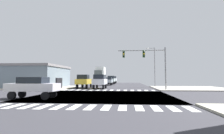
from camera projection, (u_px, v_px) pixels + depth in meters
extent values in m
cube|color=#333339|center=(103.00, 95.00, 17.95)|extent=(14.00, 90.00, 0.05)
cube|color=#333339|center=(103.00, 95.00, 17.95)|extent=(90.00, 12.00, 0.05)
cube|color=#A09B91|center=(190.00, 88.00, 28.74)|extent=(12.00, 12.00, 0.14)
cube|color=#A3A08F|center=(41.00, 87.00, 31.04)|extent=(12.00, 12.00, 0.14)
cube|color=white|center=(0.00, 106.00, 11.21)|extent=(0.50, 2.00, 0.01)
cube|color=white|center=(14.00, 106.00, 11.12)|extent=(0.50, 2.00, 0.01)
cube|color=white|center=(29.00, 106.00, 11.03)|extent=(0.50, 2.00, 0.01)
cube|color=white|center=(44.00, 106.00, 10.94)|extent=(0.50, 2.00, 0.01)
cube|color=white|center=(59.00, 107.00, 10.85)|extent=(0.50, 2.00, 0.01)
cube|color=white|center=(75.00, 107.00, 10.76)|extent=(0.50, 2.00, 0.01)
cube|color=white|center=(90.00, 107.00, 10.68)|extent=(0.50, 2.00, 0.01)
cube|color=white|center=(106.00, 107.00, 10.59)|extent=(0.50, 2.00, 0.01)
cube|color=white|center=(123.00, 108.00, 10.50)|extent=(0.50, 2.00, 0.01)
cube|color=white|center=(139.00, 108.00, 10.41)|extent=(0.50, 2.00, 0.01)
cube|color=white|center=(156.00, 108.00, 10.32)|extent=(0.50, 2.00, 0.01)
cube|color=white|center=(173.00, 108.00, 10.23)|extent=(0.50, 2.00, 0.01)
cube|color=white|center=(190.00, 109.00, 10.15)|extent=(0.50, 2.00, 0.01)
cube|color=white|center=(65.00, 90.00, 25.81)|extent=(0.50, 2.00, 0.01)
cube|color=white|center=(72.00, 90.00, 25.72)|extent=(0.50, 2.00, 0.01)
cube|color=white|center=(78.00, 90.00, 25.63)|extent=(0.50, 2.00, 0.01)
cube|color=white|center=(85.00, 90.00, 25.54)|extent=(0.50, 2.00, 0.01)
cube|color=white|center=(91.00, 90.00, 25.46)|extent=(0.50, 2.00, 0.01)
cube|color=white|center=(98.00, 90.00, 25.37)|extent=(0.50, 2.00, 0.01)
cube|color=white|center=(105.00, 90.00, 25.28)|extent=(0.50, 2.00, 0.01)
cube|color=white|center=(112.00, 90.00, 25.19)|extent=(0.50, 2.00, 0.01)
cube|color=white|center=(118.00, 90.00, 25.10)|extent=(0.50, 2.00, 0.01)
cube|color=white|center=(125.00, 90.00, 25.01)|extent=(0.50, 2.00, 0.01)
cube|color=white|center=(132.00, 90.00, 24.93)|extent=(0.50, 2.00, 0.01)
cube|color=white|center=(139.00, 90.00, 24.84)|extent=(0.50, 2.00, 0.01)
cube|color=white|center=(146.00, 90.00, 24.75)|extent=(0.50, 2.00, 0.01)
cube|color=white|center=(153.00, 90.00, 24.66)|extent=(0.50, 2.00, 0.01)
cylinder|color=gray|center=(166.00, 69.00, 25.11)|extent=(0.20, 0.20, 6.29)
cylinder|color=gray|center=(141.00, 50.00, 25.59)|extent=(6.93, 0.14, 0.14)
cube|color=#1E5123|center=(144.00, 54.00, 25.52)|extent=(0.32, 0.40, 1.00)
sphere|color=black|center=(144.00, 52.00, 25.30)|extent=(0.22, 0.22, 0.22)
sphere|color=orange|center=(144.00, 54.00, 25.28)|extent=(0.22, 0.22, 0.22)
sphere|color=black|center=(144.00, 56.00, 25.26)|extent=(0.22, 0.22, 0.22)
cube|color=#1E5123|center=(124.00, 54.00, 25.78)|extent=(0.32, 0.40, 1.00)
sphere|color=black|center=(124.00, 52.00, 25.56)|extent=(0.22, 0.22, 0.22)
sphere|color=orange|center=(124.00, 54.00, 25.54)|extent=(0.22, 0.22, 0.22)
sphere|color=black|center=(124.00, 56.00, 25.52)|extent=(0.22, 0.22, 0.22)
cylinder|color=gray|center=(155.00, 67.00, 33.64)|extent=(0.16, 0.16, 7.74)
cylinder|color=gray|center=(151.00, 48.00, 33.94)|extent=(1.40, 0.10, 0.10)
ellipsoid|color=silver|center=(147.00, 49.00, 34.00)|extent=(0.60, 0.32, 0.20)
cube|color=gray|center=(23.00, 77.00, 32.71)|extent=(14.74, 10.73, 3.73)
cube|color=gray|center=(23.00, 67.00, 32.83)|extent=(15.04, 11.03, 0.40)
cube|color=black|center=(59.00, 83.00, 27.52)|extent=(0.24, 2.20, 1.80)
cylinder|color=black|center=(87.00, 86.00, 28.54)|extent=(0.26, 0.74, 0.74)
cylinder|color=black|center=(77.00, 86.00, 28.68)|extent=(0.26, 0.74, 0.74)
cylinder|color=black|center=(91.00, 86.00, 31.99)|extent=(0.26, 0.74, 0.74)
cylinder|color=black|center=(83.00, 85.00, 32.13)|extent=(0.26, 0.74, 0.74)
cube|color=gold|center=(84.00, 81.00, 30.38)|extent=(2.00, 5.10, 0.86)
cube|color=black|center=(83.00, 77.00, 29.55)|extent=(1.76, 1.79, 0.75)
cylinder|color=black|center=(12.00, 95.00, 14.41)|extent=(0.68, 0.26, 0.68)
cylinder|color=black|center=(22.00, 94.00, 15.84)|extent=(0.68, 0.26, 0.68)
cylinder|color=black|center=(45.00, 96.00, 14.15)|extent=(0.68, 0.26, 0.68)
cylinder|color=black|center=(53.00, 94.00, 15.58)|extent=(0.68, 0.26, 0.68)
cube|color=silver|center=(33.00, 87.00, 15.04)|extent=(4.30, 1.80, 0.66)
cube|color=black|center=(33.00, 80.00, 15.08)|extent=(2.24, 1.55, 0.54)
cylinder|color=black|center=(111.00, 84.00, 40.21)|extent=(0.26, 0.68, 0.68)
cylinder|color=black|center=(105.00, 84.00, 40.34)|extent=(0.26, 0.68, 0.68)
cylinder|color=black|center=(112.00, 84.00, 43.12)|extent=(0.26, 0.68, 0.68)
cylinder|color=black|center=(106.00, 84.00, 43.24)|extent=(0.26, 0.68, 0.68)
cube|color=#ABB8C3|center=(109.00, 81.00, 41.77)|extent=(1.80, 4.30, 0.66)
cube|color=black|center=(109.00, 79.00, 41.80)|extent=(1.55, 2.24, 0.54)
cylinder|color=black|center=(115.00, 82.00, 54.75)|extent=(0.26, 0.74, 0.74)
cylinder|color=black|center=(111.00, 82.00, 54.88)|extent=(0.26, 0.74, 0.74)
cylinder|color=black|center=(116.00, 82.00, 57.85)|extent=(0.26, 0.74, 0.74)
cylinder|color=black|center=(111.00, 82.00, 57.99)|extent=(0.26, 0.74, 0.74)
cube|color=silver|center=(113.00, 80.00, 56.42)|extent=(1.96, 4.60, 0.88)
cube|color=black|center=(113.00, 77.00, 56.47)|extent=(1.69, 3.22, 0.72)
cylinder|color=black|center=(103.00, 87.00, 27.05)|extent=(0.26, 0.74, 0.74)
cylinder|color=black|center=(94.00, 87.00, 27.19)|extent=(0.26, 0.74, 0.74)
cylinder|color=black|center=(106.00, 86.00, 30.16)|extent=(0.26, 0.74, 0.74)
cylinder|color=black|center=(97.00, 86.00, 30.30)|extent=(0.26, 0.74, 0.74)
cube|color=silver|center=(100.00, 82.00, 28.72)|extent=(1.96, 4.60, 0.88)
cube|color=black|center=(100.00, 77.00, 28.77)|extent=(1.69, 3.22, 0.72)
cylinder|color=black|center=(102.00, 83.00, 45.18)|extent=(0.26, 0.80, 0.80)
cylinder|color=black|center=(95.00, 83.00, 45.35)|extent=(0.26, 0.80, 0.80)
cylinder|color=black|center=(105.00, 83.00, 50.05)|extent=(0.26, 0.80, 0.80)
cylinder|color=black|center=(98.00, 83.00, 50.22)|extent=(0.26, 0.80, 0.80)
cube|color=#58605F|center=(100.00, 79.00, 47.77)|extent=(2.40, 7.20, 1.49)
cube|color=white|center=(101.00, 72.00, 48.97)|extent=(2.30, 4.18, 2.56)
cube|color=#58605F|center=(99.00, 73.00, 45.72)|extent=(2.11, 2.02, 1.49)
cylinder|color=black|center=(114.00, 83.00, 47.22)|extent=(0.26, 0.74, 0.74)
cylinder|color=black|center=(108.00, 83.00, 47.36)|extent=(0.26, 0.74, 0.74)
cylinder|color=black|center=(115.00, 83.00, 50.67)|extent=(0.26, 0.74, 0.74)
cylinder|color=black|center=(109.00, 83.00, 50.81)|extent=(0.26, 0.74, 0.74)
cube|color=silver|center=(111.00, 80.00, 49.06)|extent=(2.00, 5.10, 0.86)
cube|color=black|center=(111.00, 77.00, 48.23)|extent=(1.76, 1.78, 0.75)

